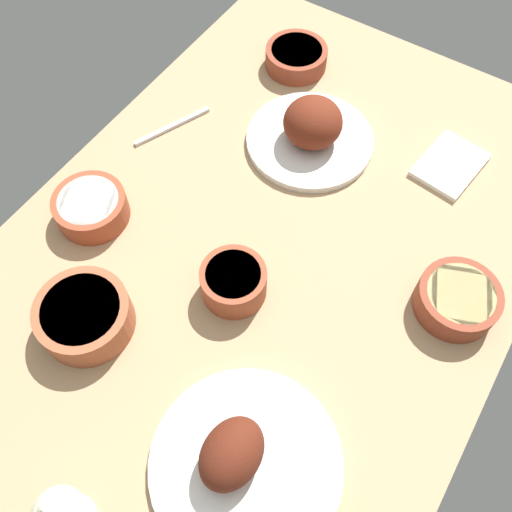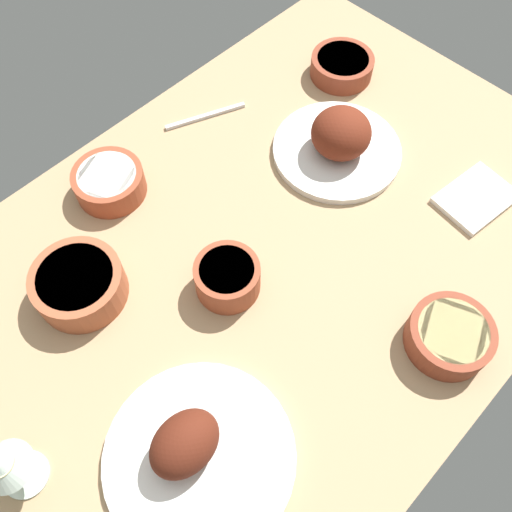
{
  "view_description": "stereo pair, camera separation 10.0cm",
  "coord_description": "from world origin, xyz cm",
  "px_view_note": "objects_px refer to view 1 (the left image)",
  "views": [
    {
      "loc": [
        41.81,
        27.19,
        92.63
      ],
      "look_at": [
        0.0,
        0.0,
        6.0
      ],
      "focal_mm": 38.87,
      "sensor_mm": 36.0,
      "label": 1
    },
    {
      "loc": [
        35.56,
        34.97,
        92.63
      ],
      "look_at": [
        0.0,
        0.0,
        6.0
      ],
      "focal_mm": 38.87,
      "sensor_mm": 36.0,
      "label": 2
    }
  ],
  "objects_px": {
    "bowl_soup": "(232,280)",
    "bowl_pasta": "(457,299)",
    "bowl_sauce": "(296,57)",
    "fork_loose": "(172,126)",
    "plate_center_main": "(311,131)",
    "bowl_cream": "(91,207)",
    "plate_near_viewer": "(241,460)",
    "bowl_onions": "(85,316)",
    "folded_napkin": "(450,165)"
  },
  "relations": [
    {
      "from": "folded_napkin",
      "to": "fork_loose",
      "type": "xyz_separation_m",
      "value": [
        0.22,
        -0.54,
        -0.0
      ]
    },
    {
      "from": "plate_near_viewer",
      "to": "bowl_soup",
      "type": "bearing_deg",
      "value": -143.13
    },
    {
      "from": "plate_near_viewer",
      "to": "bowl_pasta",
      "type": "distance_m",
      "value": 0.45
    },
    {
      "from": "bowl_pasta",
      "to": "bowl_soup",
      "type": "distance_m",
      "value": 0.39
    },
    {
      "from": "plate_center_main",
      "to": "bowl_pasta",
      "type": "bearing_deg",
      "value": 64.72
    },
    {
      "from": "plate_near_viewer",
      "to": "bowl_onions",
      "type": "xyz_separation_m",
      "value": [
        -0.05,
        -0.35,
        0.01
      ]
    },
    {
      "from": "bowl_onions",
      "to": "fork_loose",
      "type": "xyz_separation_m",
      "value": [
        -0.44,
        -0.16,
        -0.03
      ]
    },
    {
      "from": "bowl_pasta",
      "to": "bowl_soup",
      "type": "xyz_separation_m",
      "value": [
        0.18,
        -0.34,
        0.01
      ]
    },
    {
      "from": "bowl_sauce",
      "to": "bowl_cream",
      "type": "height_order",
      "value": "bowl_cream"
    },
    {
      "from": "folded_napkin",
      "to": "fork_loose",
      "type": "bearing_deg",
      "value": -67.52
    },
    {
      "from": "bowl_onions",
      "to": "folded_napkin",
      "type": "bearing_deg",
      "value": 149.98
    },
    {
      "from": "bowl_onions",
      "to": "folded_napkin",
      "type": "relative_size",
      "value": 1.08
    },
    {
      "from": "fork_loose",
      "to": "plate_near_viewer",
      "type": "bearing_deg",
      "value": 68.73
    },
    {
      "from": "bowl_sauce",
      "to": "fork_loose",
      "type": "distance_m",
      "value": 0.33
    },
    {
      "from": "bowl_cream",
      "to": "fork_loose",
      "type": "xyz_separation_m",
      "value": [
        -0.26,
        -0.01,
        -0.03
      ]
    },
    {
      "from": "bowl_soup",
      "to": "folded_napkin",
      "type": "relative_size",
      "value": 0.79
    },
    {
      "from": "bowl_onions",
      "to": "bowl_pasta",
      "type": "xyz_separation_m",
      "value": [
        -0.37,
        0.51,
        -0.01
      ]
    },
    {
      "from": "folded_napkin",
      "to": "plate_near_viewer",
      "type": "bearing_deg",
      "value": -2.9
    },
    {
      "from": "plate_near_viewer",
      "to": "bowl_sauce",
      "type": "height_order",
      "value": "plate_near_viewer"
    },
    {
      "from": "plate_center_main",
      "to": "bowl_pasta",
      "type": "relative_size",
      "value": 1.87
    },
    {
      "from": "plate_center_main",
      "to": "bowl_soup",
      "type": "xyz_separation_m",
      "value": [
        0.37,
        0.06,
        -0.0
      ]
    },
    {
      "from": "plate_center_main",
      "to": "bowl_pasta",
      "type": "height_order",
      "value": "plate_center_main"
    },
    {
      "from": "plate_center_main",
      "to": "bowl_pasta",
      "type": "xyz_separation_m",
      "value": [
        0.19,
        0.4,
        -0.01
      ]
    },
    {
      "from": "bowl_onions",
      "to": "plate_center_main",
      "type": "bearing_deg",
      "value": 168.72
    },
    {
      "from": "folded_napkin",
      "to": "bowl_onions",
      "type": "bearing_deg",
      "value": -30.02
    },
    {
      "from": "bowl_onions",
      "to": "bowl_pasta",
      "type": "relative_size",
      "value": 1.13
    },
    {
      "from": "bowl_soup",
      "to": "fork_loose",
      "type": "relative_size",
      "value": 0.64
    },
    {
      "from": "folded_napkin",
      "to": "bowl_sauce",
      "type": "bearing_deg",
      "value": -101.38
    },
    {
      "from": "bowl_soup",
      "to": "folded_napkin",
      "type": "height_order",
      "value": "bowl_soup"
    },
    {
      "from": "fork_loose",
      "to": "plate_center_main",
      "type": "bearing_deg",
      "value": 137.44
    },
    {
      "from": "bowl_sauce",
      "to": "bowl_pasta",
      "type": "height_order",
      "value": "bowl_pasta"
    },
    {
      "from": "bowl_cream",
      "to": "fork_loose",
      "type": "bearing_deg",
      "value": -177.37
    },
    {
      "from": "bowl_onions",
      "to": "fork_loose",
      "type": "bearing_deg",
      "value": -160.5
    },
    {
      "from": "plate_near_viewer",
      "to": "bowl_soup",
      "type": "distance_m",
      "value": 0.3
    },
    {
      "from": "bowl_onions",
      "to": "bowl_soup",
      "type": "height_order",
      "value": "same"
    },
    {
      "from": "bowl_sauce",
      "to": "bowl_pasta",
      "type": "bearing_deg",
      "value": 55.65
    },
    {
      "from": "plate_near_viewer",
      "to": "bowl_soup",
      "type": "height_order",
      "value": "plate_near_viewer"
    },
    {
      "from": "plate_near_viewer",
      "to": "folded_napkin",
      "type": "bearing_deg",
      "value": 177.1
    },
    {
      "from": "bowl_soup",
      "to": "bowl_pasta",
      "type": "bearing_deg",
      "value": 118.14
    },
    {
      "from": "plate_center_main",
      "to": "bowl_cream",
      "type": "distance_m",
      "value": 0.46
    },
    {
      "from": "folded_napkin",
      "to": "fork_loose",
      "type": "height_order",
      "value": "folded_napkin"
    },
    {
      "from": "plate_center_main",
      "to": "folded_napkin",
      "type": "relative_size",
      "value": 1.8
    },
    {
      "from": "bowl_sauce",
      "to": "bowl_onions",
      "type": "relative_size",
      "value": 0.88
    },
    {
      "from": "folded_napkin",
      "to": "fork_loose",
      "type": "relative_size",
      "value": 0.81
    },
    {
      "from": "bowl_cream",
      "to": "bowl_sauce",
      "type": "bearing_deg",
      "value": 169.06
    },
    {
      "from": "plate_near_viewer",
      "to": "bowl_cream",
      "type": "distance_m",
      "value": 0.54
    },
    {
      "from": "bowl_sauce",
      "to": "fork_loose",
      "type": "xyz_separation_m",
      "value": [
        0.31,
        -0.12,
        -0.02
      ]
    },
    {
      "from": "plate_center_main",
      "to": "bowl_sauce",
      "type": "bearing_deg",
      "value": -141.65
    },
    {
      "from": "folded_napkin",
      "to": "bowl_soup",
      "type": "bearing_deg",
      "value": -24.33
    },
    {
      "from": "plate_center_main",
      "to": "bowl_cream",
      "type": "bearing_deg",
      "value": -33.49
    }
  ]
}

